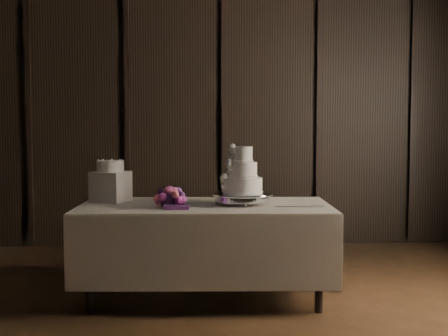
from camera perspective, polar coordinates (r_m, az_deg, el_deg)
room at (r=3.69m, az=2.88°, el=5.64°), size 6.08×7.08×3.08m
display_table at (r=5.01m, az=-1.73°, el=-7.25°), size 2.03×1.13×0.76m
cake_stand at (r=4.95m, az=1.72°, el=-2.83°), size 0.51×0.51×0.09m
wedding_cake at (r=4.91m, az=1.43°, el=-0.64°), size 0.35×0.31×0.37m
bouquet at (r=4.81m, az=-4.92°, el=-2.80°), size 0.33×0.42×0.19m
box_pedestal at (r=5.19m, az=-10.32°, el=-1.69°), size 0.34×0.34×0.25m
small_cake at (r=5.18m, az=-10.35°, el=0.17°), size 0.24×0.24×0.09m
cake_knife at (r=4.80m, az=6.38°, el=-3.55°), size 0.37×0.08×0.01m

